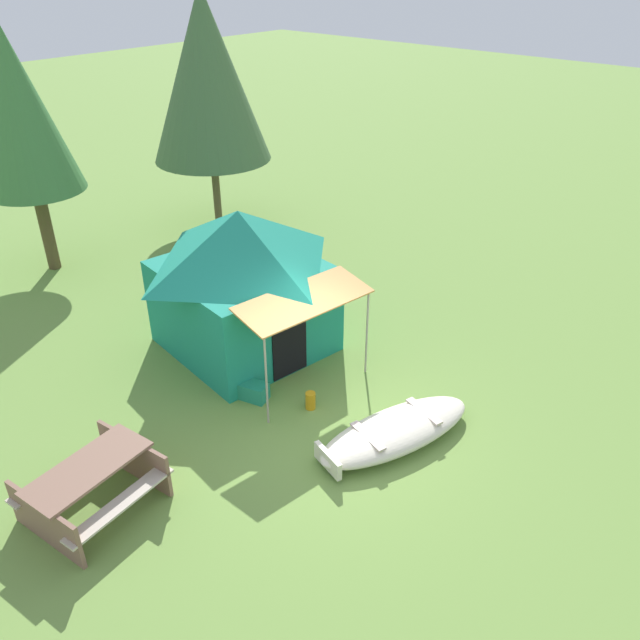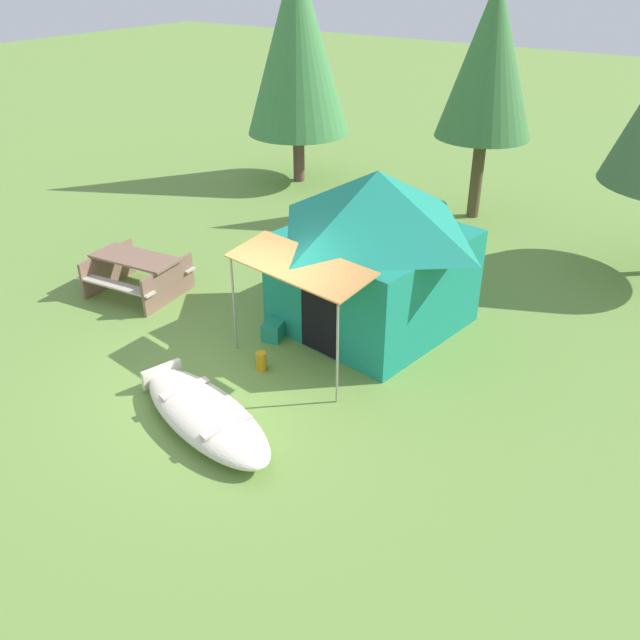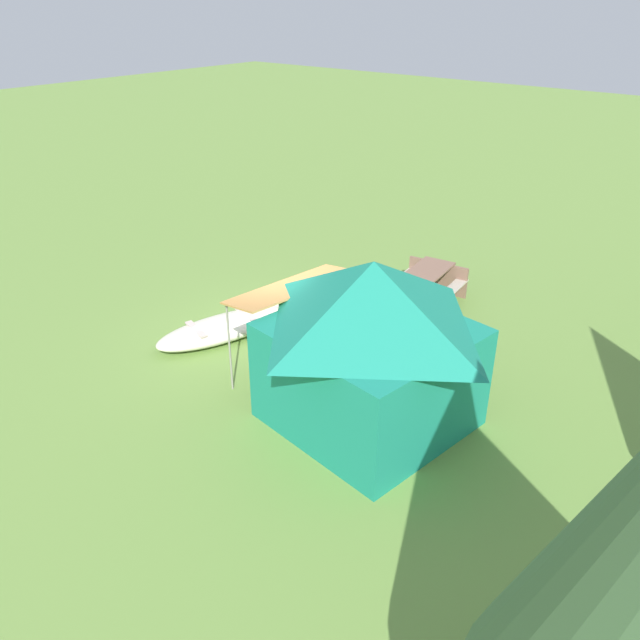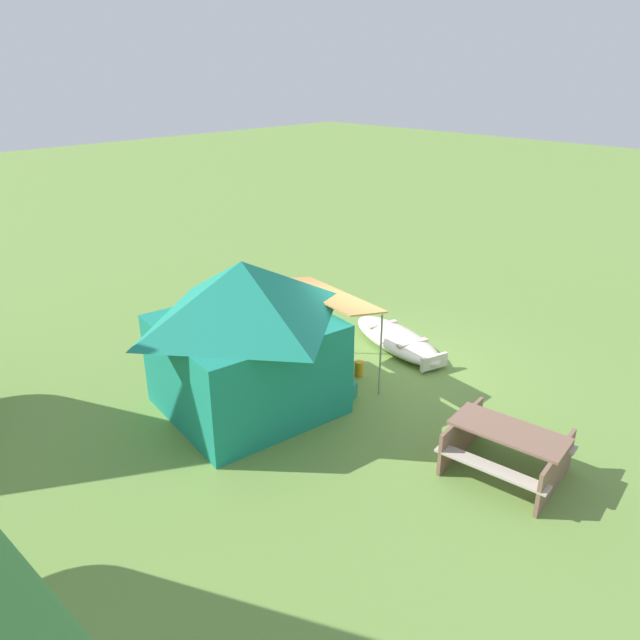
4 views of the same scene
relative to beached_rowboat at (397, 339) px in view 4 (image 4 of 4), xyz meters
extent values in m
plane|color=olive|center=(-0.46, 1.03, -0.20)|extent=(80.00, 80.00, 0.00)
ellipsoid|color=beige|center=(0.01, 0.00, -0.01)|extent=(2.99, 1.75, 0.39)
ellipsoid|color=#4F4C43|center=(0.01, 0.00, 0.02)|extent=(2.74, 1.57, 0.14)
cube|color=beige|center=(0.55, -0.16, 0.15)|extent=(0.35, 0.77, 0.04)
cube|color=beige|center=(-0.53, 0.15, 0.15)|extent=(0.35, 0.77, 0.04)
cube|color=beige|center=(-1.23, 0.36, 0.01)|extent=(0.25, 0.64, 0.30)
cube|color=#1A846C|center=(0.40, 3.90, 0.66)|extent=(3.03, 3.13, 1.73)
pyramid|color=#1A846C|center=(0.40, 3.90, 2.06)|extent=(3.28, 3.38, 1.08)
cube|color=black|center=(0.21, 2.51, 0.52)|extent=(0.76, 0.14, 1.38)
cube|color=#CA8B47|center=(0.15, 2.07, 1.57)|extent=(2.51, 1.23, 0.18)
cylinder|color=gray|center=(1.21, 1.53, 0.62)|extent=(0.04, 0.04, 1.64)
cylinder|color=gray|center=(-1.02, 1.85, 0.62)|extent=(0.04, 0.04, 1.64)
cube|color=#825F4C|center=(-3.94, 2.34, 0.55)|extent=(1.78, 0.94, 0.04)
cube|color=#C0B09E|center=(-3.87, 1.75, 0.22)|extent=(1.73, 0.46, 0.04)
cube|color=#C0B09E|center=(-4.01, 2.93, 0.22)|extent=(1.73, 0.46, 0.04)
cube|color=#825F4C|center=(-4.69, 2.25, 0.16)|extent=(0.23, 1.44, 0.73)
cube|color=#825F4C|center=(-3.19, 2.43, 0.16)|extent=(0.23, 1.44, 0.73)
cube|color=#208669|center=(-0.73, 2.53, -0.05)|extent=(0.45, 0.62, 0.31)
cylinder|color=orange|center=(-0.27, 1.58, -0.05)|extent=(0.18, 0.18, 0.31)
camera|label=1|loc=(-6.73, -4.31, 6.69)|focal=36.07mm
camera|label=2|loc=(5.64, -5.33, 5.79)|focal=37.76mm
camera|label=3|loc=(7.48, 8.68, 6.10)|focal=35.47mm
camera|label=4|loc=(-7.33, 9.79, 5.67)|focal=33.80mm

